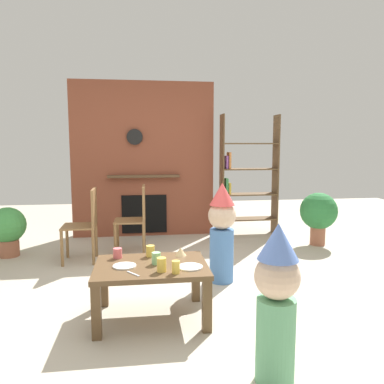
{
  "coord_description": "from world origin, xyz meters",
  "views": [
    {
      "loc": [
        -0.37,
        -3.39,
        1.42
      ],
      "look_at": [
        0.15,
        0.4,
        0.95
      ],
      "focal_mm": 35.29,
      "sensor_mm": 36.0,
      "label": 1
    }
  ],
  "objects_px": {
    "paper_cup_near_right": "(162,265)",
    "child_with_cone_hat": "(277,300)",
    "paper_plate_rear": "(190,267)",
    "child_in_pink": "(222,230)",
    "paper_cup_far_left": "(176,267)",
    "paper_cup_near_left": "(150,251)",
    "dining_chair_left": "(87,220)",
    "paper_cup_center": "(156,258)",
    "paper_cup_far_right": "(118,253)",
    "coffee_table": "(151,274)",
    "dining_chair_middle": "(137,215)",
    "birthday_cake_slice": "(181,252)",
    "paper_plate_front": "(125,266)",
    "potted_plant_short": "(8,228)",
    "potted_plant_tall": "(319,213)",
    "bookshelf": "(245,180)"
  },
  "relations": [
    {
      "from": "paper_cup_far_right",
      "to": "child_with_cone_hat",
      "type": "xyz_separation_m",
      "value": [
        0.99,
        -1.18,
        0.02
      ]
    },
    {
      "from": "birthday_cake_slice",
      "to": "child_in_pink",
      "type": "relative_size",
      "value": 0.1
    },
    {
      "from": "paper_cup_near_left",
      "to": "dining_chair_left",
      "type": "distance_m",
      "value": 1.62
    },
    {
      "from": "child_with_cone_hat",
      "to": "dining_chair_middle",
      "type": "height_order",
      "value": "child_with_cone_hat"
    },
    {
      "from": "coffee_table",
      "to": "child_with_cone_hat",
      "type": "height_order",
      "value": "child_with_cone_hat"
    },
    {
      "from": "child_in_pink",
      "to": "potted_plant_short",
      "type": "distance_m",
      "value": 2.83
    },
    {
      "from": "coffee_table",
      "to": "paper_cup_near_right",
      "type": "distance_m",
      "value": 0.24
    },
    {
      "from": "paper_cup_near_left",
      "to": "paper_cup_far_left",
      "type": "relative_size",
      "value": 0.99
    },
    {
      "from": "paper_cup_near_right",
      "to": "child_in_pink",
      "type": "bearing_deg",
      "value": 54.17
    },
    {
      "from": "paper_cup_near_left",
      "to": "paper_cup_far_right",
      "type": "distance_m",
      "value": 0.28
    },
    {
      "from": "paper_cup_near_left",
      "to": "paper_plate_front",
      "type": "relative_size",
      "value": 0.52
    },
    {
      "from": "dining_chair_left",
      "to": "coffee_table",
      "type": "bearing_deg",
      "value": 112.92
    },
    {
      "from": "paper_cup_near_left",
      "to": "child_with_cone_hat",
      "type": "height_order",
      "value": "child_with_cone_hat"
    },
    {
      "from": "paper_cup_far_right",
      "to": "paper_cup_center",
      "type": "bearing_deg",
      "value": -33.37
    },
    {
      "from": "dining_chair_left",
      "to": "dining_chair_middle",
      "type": "distance_m",
      "value": 0.66
    },
    {
      "from": "paper_cup_center",
      "to": "paper_plate_rear",
      "type": "relative_size",
      "value": 0.49
    },
    {
      "from": "bookshelf",
      "to": "child_with_cone_hat",
      "type": "xyz_separation_m",
      "value": [
        -0.86,
        -3.74,
        -0.37
      ]
    },
    {
      "from": "paper_cup_far_right",
      "to": "paper_plate_front",
      "type": "distance_m",
      "value": 0.26
    },
    {
      "from": "paper_cup_near_left",
      "to": "dining_chair_left",
      "type": "relative_size",
      "value": 0.11
    },
    {
      "from": "paper_cup_near_left",
      "to": "paper_cup_near_right",
      "type": "xyz_separation_m",
      "value": [
        0.08,
        -0.41,
        0.01
      ]
    },
    {
      "from": "bookshelf",
      "to": "potted_plant_short",
      "type": "distance_m",
      "value": 3.47
    },
    {
      "from": "paper_cup_near_right",
      "to": "child_with_cone_hat",
      "type": "bearing_deg",
      "value": -50.5
    },
    {
      "from": "paper_cup_near_right",
      "to": "dining_chair_middle",
      "type": "height_order",
      "value": "dining_chair_middle"
    },
    {
      "from": "paper_cup_far_right",
      "to": "birthday_cake_slice",
      "type": "xyz_separation_m",
      "value": [
        0.55,
        -0.0,
        -0.01
      ]
    },
    {
      "from": "paper_plate_front",
      "to": "child_with_cone_hat",
      "type": "xyz_separation_m",
      "value": [
        0.93,
        -0.93,
        0.06
      ]
    },
    {
      "from": "birthday_cake_slice",
      "to": "child_in_pink",
      "type": "distance_m",
      "value": 0.72
    },
    {
      "from": "child_in_pink",
      "to": "potted_plant_tall",
      "type": "bearing_deg",
      "value": 171.61
    },
    {
      "from": "paper_plate_front",
      "to": "coffee_table",
      "type": "bearing_deg",
      "value": 6.87
    },
    {
      "from": "paper_cup_near_right",
      "to": "potted_plant_tall",
      "type": "relative_size",
      "value": 0.14
    },
    {
      "from": "paper_plate_rear",
      "to": "child_in_pink",
      "type": "relative_size",
      "value": 0.19
    },
    {
      "from": "paper_cup_far_right",
      "to": "paper_plate_front",
      "type": "height_order",
      "value": "paper_cup_far_right"
    },
    {
      "from": "paper_cup_center",
      "to": "paper_cup_far_left",
      "type": "height_order",
      "value": "same"
    },
    {
      "from": "paper_cup_center",
      "to": "dining_chair_left",
      "type": "height_order",
      "value": "dining_chair_left"
    },
    {
      "from": "paper_cup_near_right",
      "to": "potted_plant_short",
      "type": "distance_m",
      "value": 2.88
    },
    {
      "from": "paper_cup_near_right",
      "to": "dining_chair_left",
      "type": "relative_size",
      "value": 0.12
    },
    {
      "from": "paper_cup_near_left",
      "to": "potted_plant_short",
      "type": "height_order",
      "value": "potted_plant_short"
    },
    {
      "from": "coffee_table",
      "to": "dining_chair_left",
      "type": "bearing_deg",
      "value": 113.86
    },
    {
      "from": "paper_plate_rear",
      "to": "dining_chair_middle",
      "type": "distance_m",
      "value": 2.1
    },
    {
      "from": "paper_cup_near_right",
      "to": "child_with_cone_hat",
      "type": "xyz_separation_m",
      "value": [
        0.64,
        -0.77,
        0.01
      ]
    },
    {
      "from": "paper_cup_near_right",
      "to": "paper_plate_front",
      "type": "bearing_deg",
      "value": 151.15
    },
    {
      "from": "paper_cup_far_left",
      "to": "child_in_pink",
      "type": "bearing_deg",
      "value": 60.02
    },
    {
      "from": "paper_cup_center",
      "to": "paper_cup_far_left",
      "type": "bearing_deg",
      "value": -60.63
    },
    {
      "from": "paper_cup_near_left",
      "to": "paper_cup_center",
      "type": "distance_m",
      "value": 0.23
    },
    {
      "from": "paper_cup_center",
      "to": "dining_chair_middle",
      "type": "distance_m",
      "value": 1.93
    },
    {
      "from": "dining_chair_left",
      "to": "birthday_cake_slice",
      "type": "bearing_deg",
      "value": 123.81
    },
    {
      "from": "paper_cup_near_left",
      "to": "paper_cup_far_right",
      "type": "bearing_deg",
      "value": -178.1
    },
    {
      "from": "dining_chair_middle",
      "to": "potted_plant_short",
      "type": "relative_size",
      "value": 1.41
    },
    {
      "from": "bookshelf",
      "to": "paper_cup_near_left",
      "type": "height_order",
      "value": "bookshelf"
    },
    {
      "from": "paper_cup_center",
      "to": "dining_chair_left",
      "type": "distance_m",
      "value": 1.84
    },
    {
      "from": "paper_cup_far_left",
      "to": "coffee_table",
      "type": "bearing_deg",
      "value": 127.15
    }
  ]
}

